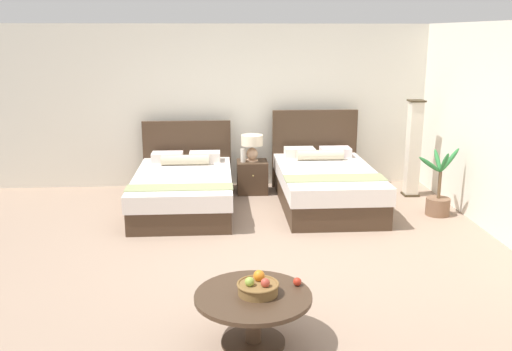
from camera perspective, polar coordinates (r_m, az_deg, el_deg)
ground_plane at (r=6.29m, az=1.02°, el=-8.19°), size 9.31×9.81×0.02m
wall_back at (r=8.98m, az=-0.61°, el=7.06°), size 9.31×0.12×2.53m
wall_side_right at (r=7.13m, az=24.36°, el=3.90°), size 0.12×5.41×2.53m
bed_near_window at (r=7.93m, az=-7.33°, el=-1.28°), size 1.36×2.23×1.08m
bed_near_corner at (r=8.05m, az=7.06°, el=-0.84°), size 1.34×2.22×1.23m
nightstand at (r=8.62m, az=-0.39°, el=-0.14°), size 0.46×0.45×0.49m
table_lamp at (r=8.53m, az=-0.40°, el=3.21°), size 0.33×0.33×0.40m
vase at (r=8.50m, az=-1.31°, el=2.06°), size 0.08×0.08×0.20m
coffee_table at (r=4.50m, az=-0.29°, el=-13.20°), size 0.92×0.92×0.42m
fruit_bowl at (r=4.44m, az=0.20°, el=-11.22°), size 0.33×0.33×0.17m
loose_apple at (r=4.59m, az=4.21°, el=-10.68°), size 0.07×0.07×0.07m
floor_lamp_corner at (r=8.69m, az=15.66°, el=2.64°), size 0.22×0.22×1.44m
potted_palm at (r=7.95m, az=17.99°, el=-2.20°), size 0.59×0.51×0.93m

